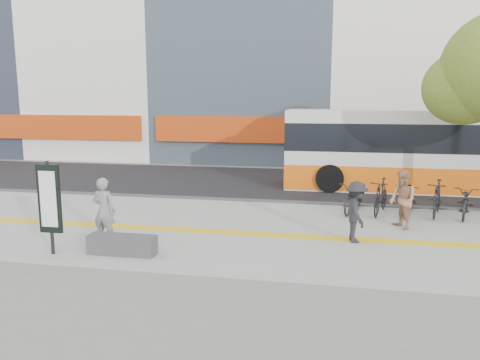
% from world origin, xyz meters
% --- Properties ---
extents(ground, '(120.00, 120.00, 0.00)m').
position_xyz_m(ground, '(0.00, 0.00, 0.00)').
color(ground, slate).
rests_on(ground, ground).
extents(sidewalk, '(40.00, 7.00, 0.08)m').
position_xyz_m(sidewalk, '(0.00, 1.50, 0.04)').
color(sidewalk, gray).
rests_on(sidewalk, ground).
extents(tactile_strip, '(40.00, 0.45, 0.01)m').
position_xyz_m(tactile_strip, '(0.00, 1.00, 0.09)').
color(tactile_strip, gold).
rests_on(tactile_strip, sidewalk).
extents(street, '(40.00, 8.00, 0.06)m').
position_xyz_m(street, '(0.00, 9.00, 0.03)').
color(street, black).
rests_on(street, ground).
extents(curb, '(40.00, 0.25, 0.14)m').
position_xyz_m(curb, '(0.00, 5.00, 0.07)').
color(curb, '#373739').
rests_on(curb, ground).
extents(bench, '(1.60, 0.45, 0.45)m').
position_xyz_m(bench, '(-2.60, -1.20, 0.30)').
color(bench, '#373739').
rests_on(bench, sidewalk).
extents(signboard, '(0.55, 0.10, 2.20)m').
position_xyz_m(signboard, '(-4.20, -1.51, 1.37)').
color(signboard, black).
rests_on(signboard, sidewalk).
extents(bus, '(11.85, 2.81, 3.15)m').
position_xyz_m(bus, '(6.24, 8.50, 1.54)').
color(bus, beige).
rests_on(bus, street).
extents(bicycle_row, '(4.52, 2.01, 1.11)m').
position_xyz_m(bicycle_row, '(4.53, 4.00, 0.60)').
color(bicycle_row, black).
rests_on(bicycle_row, sidewalk).
extents(seated_woman, '(0.64, 0.45, 1.67)m').
position_xyz_m(seated_woman, '(-3.40, -0.46, 0.91)').
color(seated_woman, black).
rests_on(seated_woman, sidewalk).
extents(pedestrian_tan, '(0.88, 0.98, 1.65)m').
position_xyz_m(pedestrian_tan, '(4.10, 2.31, 0.90)').
color(pedestrian_tan, '#A27355').
rests_on(pedestrian_tan, sidewalk).
extents(pedestrian_dark, '(0.77, 1.10, 1.55)m').
position_xyz_m(pedestrian_dark, '(2.78, 0.82, 0.86)').
color(pedestrian_dark, black).
rests_on(pedestrian_dark, sidewalk).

